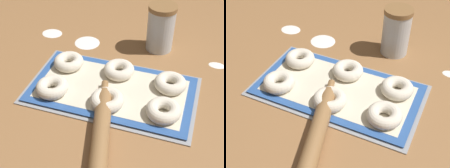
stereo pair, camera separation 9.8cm
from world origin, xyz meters
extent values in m
plane|color=olive|center=(0.00, 0.00, 0.00)|extent=(2.80, 2.80, 0.00)
cube|color=#93969B|center=(0.02, 0.00, 0.00)|extent=(0.54, 0.30, 0.01)
cube|color=#2D569E|center=(0.02, 0.00, 0.01)|extent=(0.51, 0.27, 0.00)
cube|color=beige|center=(0.02, 0.00, 0.01)|extent=(0.46, 0.22, 0.00)
torus|color=silver|center=(-0.15, -0.07, 0.03)|extent=(0.10, 0.10, 0.04)
torus|color=silver|center=(0.03, -0.07, 0.03)|extent=(0.10, 0.10, 0.04)
torus|color=silver|center=(0.19, -0.06, 0.03)|extent=(0.10, 0.10, 0.04)
torus|color=silver|center=(-0.16, 0.07, 0.03)|extent=(0.10, 0.10, 0.04)
torus|color=silver|center=(0.02, 0.08, 0.03)|extent=(0.10, 0.10, 0.04)
torus|color=silver|center=(0.19, 0.06, 0.03)|extent=(0.10, 0.10, 0.04)
cylinder|color=silver|center=(0.11, 0.29, 0.08)|extent=(0.10, 0.10, 0.16)
cylinder|color=olive|center=(0.11, 0.29, 0.17)|extent=(0.10, 0.10, 0.02)
cylinder|color=olive|center=(0.06, -0.22, 0.02)|extent=(0.15, 0.38, 0.05)
cylinder|color=olive|center=(0.00, -0.02, 0.02)|extent=(0.03, 0.05, 0.02)
ellipsoid|color=white|center=(-0.32, 0.26, 0.00)|extent=(0.08, 0.07, 0.00)
ellipsoid|color=white|center=(-0.16, 0.24, 0.00)|extent=(0.10, 0.09, 0.00)
ellipsoid|color=white|center=(0.33, 0.24, 0.00)|extent=(0.06, 0.04, 0.00)
camera|label=1|loc=(0.25, -0.71, 0.67)|focal=50.00mm
camera|label=2|loc=(0.34, -0.67, 0.67)|focal=50.00mm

